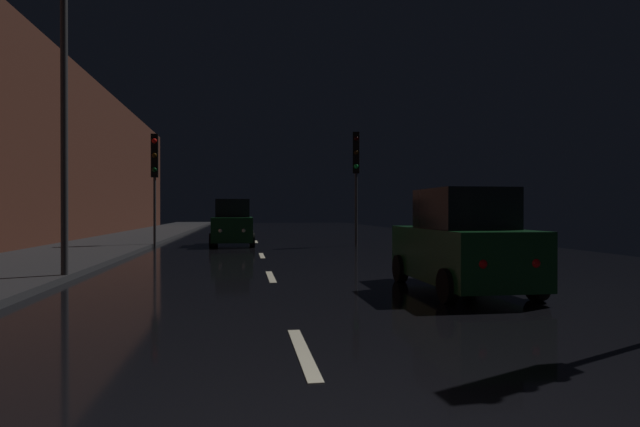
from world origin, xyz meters
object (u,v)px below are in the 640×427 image
traffic_light_far_left (155,165)px  car_parked_right_near (461,244)px  streetlamp_overhead (83,49)px  traffic_light_far_right (356,163)px  car_approaching_headlights (233,224)px

traffic_light_far_left → car_parked_right_near: traffic_light_far_left is taller
traffic_light_far_left → streetlamp_overhead: size_ratio=0.61×
traffic_light_far_right → car_parked_right_near: (-0.80, -13.63, -2.90)m
streetlamp_overhead → car_approaching_headlights: bearing=75.3°
traffic_light_far_left → car_approaching_headlights: size_ratio=1.17×
traffic_light_far_left → car_parked_right_near: 16.30m
traffic_light_far_right → car_parked_right_near: 13.96m
car_parked_right_near → car_approaching_headlights: bearing=18.3°
car_approaching_headlights → streetlamp_overhead: bearing=-14.7°
traffic_light_far_left → streetlamp_overhead: (0.22, -11.20, 1.70)m
traffic_light_far_left → car_parked_right_near: size_ratio=1.22×
streetlamp_overhead → car_parked_right_near: bearing=-18.0°
traffic_light_far_left → traffic_light_far_right: bearing=83.3°
car_approaching_headlights → car_parked_right_near: bearing=18.3°
traffic_light_far_left → car_approaching_headlights: bearing=98.5°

